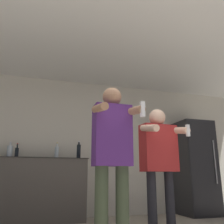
{
  "coord_description": "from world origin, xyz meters",
  "views": [
    {
      "loc": [
        -0.87,
        -1.63,
        0.7
      ],
      "look_at": [
        -0.17,
        0.71,
        1.34
      ],
      "focal_mm": 40.0,
      "sensor_mm": 36.0,
      "label": 1
    }
  ],
  "objects_px": {
    "person_woman_foreground": "(112,153)",
    "bottle_dark_rum": "(17,152)",
    "refrigerator": "(194,167)",
    "bottle_red_label": "(57,152)",
    "bottle_green_wine": "(10,151)",
    "person_man_side": "(159,156)",
    "bottle_tall_gin": "(79,151)"
  },
  "relations": [
    {
      "from": "person_woman_foreground",
      "to": "bottle_dark_rum",
      "type": "bearing_deg",
      "value": 115.69
    },
    {
      "from": "refrigerator",
      "to": "bottle_dark_rum",
      "type": "height_order",
      "value": "refrigerator"
    },
    {
      "from": "refrigerator",
      "to": "person_man_side",
      "type": "xyz_separation_m",
      "value": [
        -1.56,
        -1.56,
        0.06
      ]
    },
    {
      "from": "bottle_dark_rum",
      "to": "bottle_green_wine",
      "type": "bearing_deg",
      "value": 180.0
    },
    {
      "from": "bottle_dark_rum",
      "to": "person_woman_foreground",
      "type": "distance_m",
      "value": 2.39
    },
    {
      "from": "bottle_dark_rum",
      "to": "bottle_red_label",
      "type": "bearing_deg",
      "value": -0.0
    },
    {
      "from": "bottle_red_label",
      "to": "person_man_side",
      "type": "height_order",
      "value": "person_man_side"
    },
    {
      "from": "bottle_tall_gin",
      "to": "bottle_dark_rum",
      "type": "bearing_deg",
      "value": 180.0
    },
    {
      "from": "bottle_red_label",
      "to": "bottle_dark_rum",
      "type": "xyz_separation_m",
      "value": [
        -0.65,
        0.0,
        -0.02
      ]
    },
    {
      "from": "bottle_green_wine",
      "to": "person_man_side",
      "type": "height_order",
      "value": "person_man_side"
    },
    {
      "from": "bottle_dark_rum",
      "to": "person_man_side",
      "type": "distance_m",
      "value": 2.44
    },
    {
      "from": "bottle_green_wine",
      "to": "person_man_side",
      "type": "relative_size",
      "value": 0.18
    },
    {
      "from": "refrigerator",
      "to": "bottle_dark_rum",
      "type": "xyz_separation_m",
      "value": [
        -3.33,
        0.11,
        0.21
      ]
    },
    {
      "from": "bottle_dark_rum",
      "to": "person_man_side",
      "type": "bearing_deg",
      "value": -43.23
    },
    {
      "from": "bottle_red_label",
      "to": "bottle_dark_rum",
      "type": "distance_m",
      "value": 0.65
    },
    {
      "from": "bottle_green_wine",
      "to": "person_woman_foreground",
      "type": "height_order",
      "value": "person_woman_foreground"
    },
    {
      "from": "bottle_green_wine",
      "to": "bottle_red_label",
      "type": "xyz_separation_m",
      "value": [
        0.77,
        -0.0,
        0.0
      ]
    },
    {
      "from": "refrigerator",
      "to": "person_woman_foreground",
      "type": "height_order",
      "value": "refrigerator"
    },
    {
      "from": "bottle_dark_rum",
      "to": "person_woman_foreground",
      "type": "relative_size",
      "value": 0.15
    },
    {
      "from": "bottle_red_label",
      "to": "person_woman_foreground",
      "type": "xyz_separation_m",
      "value": [
        0.38,
        -2.14,
        -0.19
      ]
    },
    {
      "from": "bottle_green_wine",
      "to": "person_woman_foreground",
      "type": "relative_size",
      "value": 0.17
    },
    {
      "from": "bottle_tall_gin",
      "to": "person_woman_foreground",
      "type": "distance_m",
      "value": 2.16
    },
    {
      "from": "bottle_tall_gin",
      "to": "bottle_red_label",
      "type": "xyz_separation_m",
      "value": [
        -0.39,
        0.0,
        -0.03
      ]
    },
    {
      "from": "refrigerator",
      "to": "bottle_green_wine",
      "type": "distance_m",
      "value": 3.45
    },
    {
      "from": "refrigerator",
      "to": "bottle_red_label",
      "type": "height_order",
      "value": "refrigerator"
    },
    {
      "from": "bottle_tall_gin",
      "to": "refrigerator",
      "type": "bearing_deg",
      "value": -2.73
    },
    {
      "from": "bottle_tall_gin",
      "to": "person_man_side",
      "type": "distance_m",
      "value": 1.84
    },
    {
      "from": "person_woman_foreground",
      "to": "bottle_tall_gin",
      "type": "bearing_deg",
      "value": 89.79
    },
    {
      "from": "bottle_dark_rum",
      "to": "person_man_side",
      "type": "height_order",
      "value": "person_man_side"
    },
    {
      "from": "bottle_green_wine",
      "to": "bottle_red_label",
      "type": "bearing_deg",
      "value": -0.0
    },
    {
      "from": "refrigerator",
      "to": "bottle_tall_gin",
      "type": "height_order",
      "value": "refrigerator"
    },
    {
      "from": "refrigerator",
      "to": "bottle_green_wine",
      "type": "height_order",
      "value": "refrigerator"
    }
  ]
}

